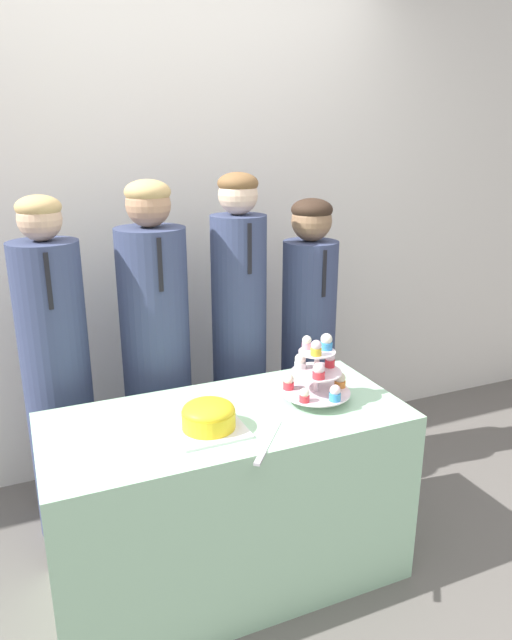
{
  "coord_description": "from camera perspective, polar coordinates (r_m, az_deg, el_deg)",
  "views": [
    {
      "loc": [
        -0.66,
        -1.48,
        1.69
      ],
      "look_at": [
        0.13,
        0.34,
        1.06
      ],
      "focal_mm": 32.0,
      "sensor_mm": 36.0,
      "label": 1
    }
  ],
  "objects": [
    {
      "name": "wall_back",
      "position": [
        2.95,
        -10.53,
        10.61
      ],
      "size": [
        9.0,
        0.06,
        2.7
      ],
      "color": "silver",
      "rests_on": "ground_plane"
    },
    {
      "name": "student_1",
      "position": [
        2.61,
        -9.87,
        -4.27
      ],
      "size": [
        0.3,
        0.31,
        1.54
      ],
      "color": "#384266",
      "rests_on": "ground_plane"
    },
    {
      "name": "student_0",
      "position": [
        2.56,
        -19.18,
        -5.95
      ],
      "size": [
        0.28,
        0.28,
        1.49
      ],
      "color": "#384266",
      "rests_on": "ground_plane"
    },
    {
      "name": "student_3",
      "position": [
        2.88,
        5.22,
        -2.69
      ],
      "size": [
        0.27,
        0.27,
        1.43
      ],
      "color": "#384266",
      "rests_on": "ground_plane"
    },
    {
      "name": "ground_plane",
      "position": [
        2.34,
        0.38,
        -28.64
      ],
      "size": [
        16.0,
        16.0,
        0.0
      ],
      "primitive_type": "plane",
      "color": "#605B56"
    },
    {
      "name": "cake_knife",
      "position": [
        1.92,
        0.87,
        -12.8
      ],
      "size": [
        0.2,
        0.24,
        0.01
      ],
      "rotation": [
        0.0,
        0.0,
        0.88
      ],
      "color": "silver",
      "rests_on": "table"
    },
    {
      "name": "student_2",
      "position": [
        2.71,
        -1.67,
        -2.6
      ],
      "size": [
        0.26,
        0.26,
        1.56
      ],
      "color": "#384266",
      "rests_on": "ground_plane"
    },
    {
      "name": "table",
      "position": [
        2.33,
        -2.79,
        -17.39
      ],
      "size": [
        1.34,
        0.61,
        0.72
      ],
      "color": "#A8DBB2",
      "rests_on": "ground_plane"
    },
    {
      "name": "round_cake",
      "position": [
        2.02,
        -4.76,
        -9.56
      ],
      "size": [
        0.24,
        0.24,
        0.11
      ],
      "color": "white",
      "rests_on": "table"
    },
    {
      "name": "cupcake_stand",
      "position": [
        2.21,
        6.09,
        -5.25
      ],
      "size": [
        0.27,
        0.27,
        0.27
      ],
      "color": "silver",
      "rests_on": "table"
    }
  ]
}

